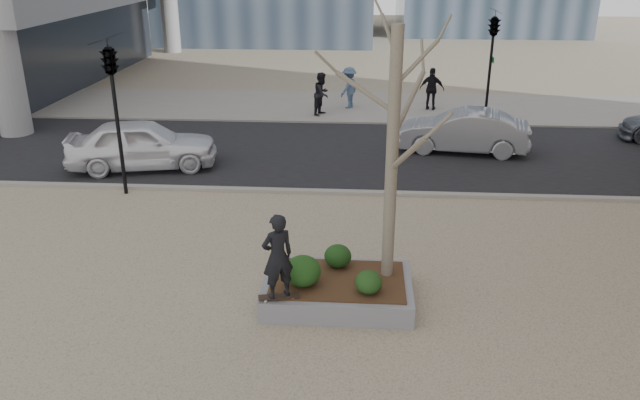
# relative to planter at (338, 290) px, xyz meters

# --- Properties ---
(ground) EXTENTS (120.00, 120.00, 0.00)m
(ground) POSITION_rel_planter_xyz_m (-1.00, 0.00, -0.23)
(ground) COLOR tan
(ground) RESTS_ON ground
(street) EXTENTS (60.00, 8.00, 0.02)m
(street) POSITION_rel_planter_xyz_m (-1.00, 10.00, -0.21)
(street) COLOR black
(street) RESTS_ON ground
(far_sidewalk) EXTENTS (60.00, 6.00, 0.02)m
(far_sidewalk) POSITION_rel_planter_xyz_m (-1.00, 17.00, -0.21)
(far_sidewalk) COLOR gray
(far_sidewalk) RESTS_ON ground
(planter) EXTENTS (3.00, 2.00, 0.45)m
(planter) POSITION_rel_planter_xyz_m (0.00, 0.00, 0.00)
(planter) COLOR gray
(planter) RESTS_ON ground
(planter_mulch) EXTENTS (2.70, 1.70, 0.04)m
(planter_mulch) POSITION_rel_planter_xyz_m (0.00, 0.00, 0.25)
(planter_mulch) COLOR #382314
(planter_mulch) RESTS_ON planter
(sycamore_tree) EXTENTS (2.80, 2.80, 6.60)m
(sycamore_tree) POSITION_rel_planter_xyz_m (1.00, 0.30, 3.56)
(sycamore_tree) COLOR gray
(sycamore_tree) RESTS_ON planter_mulch
(shrub_left) EXTENTS (0.73, 0.73, 0.62)m
(shrub_left) POSITION_rel_planter_xyz_m (-0.68, -0.28, 0.57)
(shrub_left) COLOR #113510
(shrub_left) RESTS_ON planter_mulch
(shrub_middle) EXTENTS (0.57, 0.57, 0.49)m
(shrub_middle) POSITION_rel_planter_xyz_m (-0.02, 0.54, 0.51)
(shrub_middle) COLOR #103411
(shrub_middle) RESTS_ON planter_mulch
(shrub_right) EXTENTS (0.53, 0.53, 0.45)m
(shrub_right) POSITION_rel_planter_xyz_m (0.62, -0.49, 0.49)
(shrub_right) COLOR #133D17
(shrub_right) RESTS_ON planter_mulch
(skateboard) EXTENTS (0.80, 0.36, 0.08)m
(skateboard) POSITION_rel_planter_xyz_m (-1.10, -0.80, 0.26)
(skateboard) COLOR black
(skateboard) RESTS_ON planter
(skateboarder) EXTENTS (0.74, 0.67, 1.70)m
(skateboarder) POSITION_rel_planter_xyz_m (-1.10, -0.80, 1.15)
(skateboarder) COLOR black
(skateboarder) RESTS_ON skateboard
(police_car) EXTENTS (5.05, 2.88, 1.62)m
(police_car) POSITION_rel_planter_xyz_m (-6.70, 7.86, 0.60)
(police_car) COLOR white
(police_car) RESTS_ON street
(car_silver) EXTENTS (4.69, 2.17, 1.49)m
(car_silver) POSITION_rel_planter_xyz_m (3.94, 10.37, 0.54)
(car_silver) COLOR gray
(car_silver) RESTS_ON street
(pedestrian_a) EXTENTS (0.98, 1.09, 1.82)m
(pedestrian_a) POSITION_rel_planter_xyz_m (-1.35, 15.35, 0.71)
(pedestrian_a) COLOR black
(pedestrian_a) RESTS_ON far_sidewalk
(pedestrian_b) EXTENTS (1.16, 1.36, 1.83)m
(pedestrian_b) POSITION_rel_planter_xyz_m (-0.22, 16.67, 0.71)
(pedestrian_b) COLOR #435979
(pedestrian_b) RESTS_ON far_sidewalk
(pedestrian_c) EXTENTS (1.16, 0.70, 1.86)m
(pedestrian_c) POSITION_rel_planter_xyz_m (3.45, 16.57, 0.73)
(pedestrian_c) COLOR black
(pedestrian_c) RESTS_ON far_sidewalk
(traffic_light_near) EXTENTS (0.60, 2.48, 4.50)m
(traffic_light_near) POSITION_rel_planter_xyz_m (-6.50, 5.60, 2.02)
(traffic_light_near) COLOR black
(traffic_light_near) RESTS_ON ground
(traffic_light_far) EXTENTS (0.60, 2.48, 4.50)m
(traffic_light_far) POSITION_rel_planter_xyz_m (5.50, 14.60, 2.02)
(traffic_light_far) COLOR black
(traffic_light_far) RESTS_ON ground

